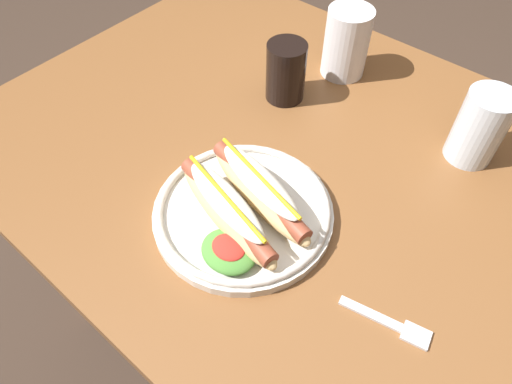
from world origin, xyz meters
TOP-DOWN VIEW (x-y plane):
  - ground_plane at (0.00, 0.00)m, footprint 8.00×8.00m
  - dining_table at (0.00, 0.00)m, footprint 1.13×0.82m
  - hot_dog_plate at (0.01, -0.16)m, footprint 0.27×0.27m
  - fork at (0.26, -0.17)m, footprint 0.12×0.04m
  - soda_cup at (-0.12, 0.11)m, footprint 0.07×0.07m
  - water_cup at (0.21, 0.18)m, footprint 0.08×0.08m
  - extra_cup at (-0.08, 0.24)m, footprint 0.09×0.09m

SIDE VIEW (x-z plane):
  - ground_plane at x=0.00m, z-range 0.00..0.00m
  - dining_table at x=0.00m, z-range 0.26..1.00m
  - fork at x=0.26m, z-range 0.74..0.74m
  - hot_dog_plate at x=0.01m, z-range 0.73..0.80m
  - soda_cup at x=-0.12m, z-range 0.74..0.85m
  - water_cup at x=0.21m, z-range 0.74..0.87m
  - extra_cup at x=-0.08m, z-range 0.74..0.87m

